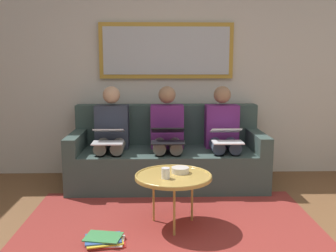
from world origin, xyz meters
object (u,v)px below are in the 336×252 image
(person_right, at_px, (111,133))
(laptop_white, at_px, (227,136))
(couch, at_px, (167,157))
(cup, at_px, (166,173))
(laptop_silver, at_px, (108,136))
(person_left, at_px, (223,133))
(coffee_table, at_px, (173,177))
(laptop_black, at_px, (168,136))
(framed_mirror, at_px, (166,51))
(magazine_stack, at_px, (105,240))
(person_middle, at_px, (167,133))
(bowl, at_px, (180,170))

(person_right, bearing_deg, laptop_white, 169.21)
(couch, xyz_separation_m, laptop_white, (-0.64, 0.31, 0.31))
(cup, bearing_deg, laptop_white, -124.67)
(laptop_silver, bearing_deg, person_right, -90.00)
(person_right, bearing_deg, person_left, 180.00)
(couch, relative_size, coffee_table, 3.33)
(coffee_table, distance_m, laptop_black, 0.93)
(couch, relative_size, laptop_black, 6.10)
(framed_mirror, bearing_deg, magazine_stack, 74.76)
(framed_mirror, distance_m, cup, 1.99)
(framed_mirror, relative_size, person_middle, 1.44)
(coffee_table, xyz_separation_m, laptop_white, (-0.61, -0.91, 0.18))
(laptop_white, xyz_separation_m, person_middle, (0.64, -0.24, -0.02))
(person_right, bearing_deg, laptop_black, 159.69)
(framed_mirror, bearing_deg, coffee_table, 90.92)
(person_left, bearing_deg, cup, 60.99)
(framed_mirror, xyz_separation_m, bowl, (-0.09, 1.53, -1.07))
(coffee_table, bearing_deg, laptop_white, -124.17)
(laptop_white, distance_m, magazine_stack, 1.80)
(cup, relative_size, person_middle, 0.08)
(coffee_table, height_order, magazine_stack, coffee_table)
(laptop_white, xyz_separation_m, laptop_black, (0.64, -0.01, 0.00))
(laptop_black, height_order, magazine_stack, laptop_black)
(coffee_table, xyz_separation_m, bowl, (-0.06, -0.08, 0.04))
(couch, height_order, person_left, person_left)
(couch, height_order, laptop_silver, couch)
(coffee_table, bearing_deg, framed_mirror, -89.08)
(coffee_table, height_order, person_middle, person_middle)
(coffee_table, relative_size, person_left, 0.58)
(person_middle, xyz_separation_m, laptop_silver, (0.64, 0.24, 0.02))
(coffee_table, bearing_deg, person_right, -59.91)
(coffee_table, bearing_deg, couch, -88.79)
(person_left, xyz_separation_m, laptop_silver, (1.28, 0.24, 0.02))
(framed_mirror, bearing_deg, laptop_black, 90.00)
(framed_mirror, bearing_deg, person_middle, 90.00)
(coffee_table, distance_m, magazine_stack, 0.76)
(person_middle, height_order, person_right, same)
(laptop_silver, bearing_deg, framed_mirror, -132.40)
(framed_mirror, xyz_separation_m, laptop_white, (-0.64, 0.70, -0.93))
(bowl, distance_m, laptop_black, 0.85)
(framed_mirror, relative_size, laptop_silver, 4.72)
(cup, xyz_separation_m, laptop_silver, (0.60, -0.99, 0.13))
(laptop_white, relative_size, magazine_stack, 0.98)
(person_middle, bearing_deg, framed_mirror, -90.00)
(couch, xyz_separation_m, framed_mirror, (0.00, -0.39, 1.24))
(magazine_stack, bearing_deg, coffee_table, -149.42)
(laptop_white, relative_size, laptop_silver, 0.97)
(framed_mirror, height_order, bowl, framed_mirror)
(person_right, relative_size, laptop_silver, 3.28)
(laptop_white, relative_size, laptop_black, 0.93)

